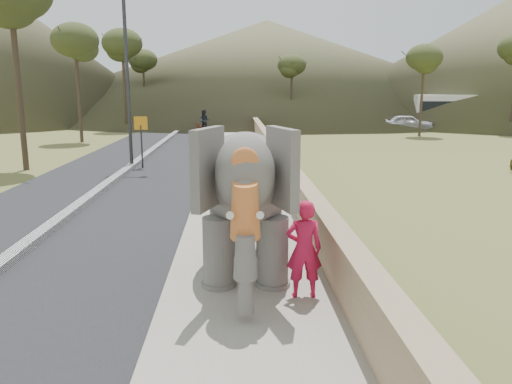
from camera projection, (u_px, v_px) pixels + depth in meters
ground at (245, 264)px, 10.59m from camera, size 160.00×160.00×0.00m
road at (116, 180)px, 20.15m from camera, size 7.00×120.00×0.03m
median at (116, 178)px, 20.13m from camera, size 0.35×120.00×0.22m
walkway at (240, 178)px, 20.36m from camera, size 3.00×120.00×0.15m
parapet at (280, 166)px, 20.33m from camera, size 0.30×120.00×1.10m
lamppost at (134, 61)px, 22.35m from camera, size 1.76×0.36×8.00m
signboard at (141, 133)px, 23.01m from camera, size 0.60×0.08×2.40m
distant_car at (408, 123)px, 43.90m from camera, size 4.48×2.51×1.44m
bus_white at (476, 112)px, 46.21m from camera, size 11.28×4.74×3.10m
hill_far at (267, 67)px, 77.86m from camera, size 80.00×80.00×14.00m
elephant_and_man at (247, 199)px, 9.59m from camera, size 2.29×3.98×2.85m
motorcyclist at (202, 124)px, 40.59m from camera, size 1.46×1.84×2.02m
trees at (281, 83)px, 39.04m from camera, size 47.61×35.75×9.33m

